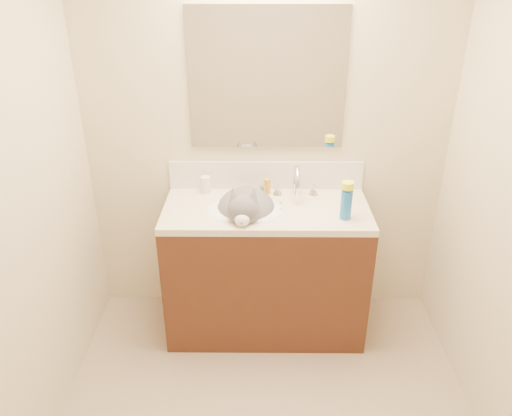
{
  "coord_description": "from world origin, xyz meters",
  "views": [
    {
      "loc": [
        -0.04,
        -1.62,
        2.17
      ],
      "look_at": [
        -0.06,
        0.92,
        0.88
      ],
      "focal_mm": 35.0,
      "sensor_mm": 36.0,
      "label": 1
    }
  ],
  "objects_px": {
    "basin": "(246,220)",
    "faucet": "(296,184)",
    "vanity_cabinet": "(266,272)",
    "silver_jar": "(263,189)",
    "cat": "(246,210)",
    "spray_can": "(346,205)",
    "amber_bottle": "(267,186)",
    "pill_bottle": "(206,185)"
  },
  "relations": [
    {
      "from": "basin",
      "to": "faucet",
      "type": "bearing_deg",
      "value": 29.12
    },
    {
      "from": "vanity_cabinet",
      "to": "silver_jar",
      "type": "distance_m",
      "value": 0.51
    },
    {
      "from": "cat",
      "to": "vanity_cabinet",
      "type": "bearing_deg",
      "value": 11.55
    },
    {
      "from": "basin",
      "to": "spray_can",
      "type": "distance_m",
      "value": 0.59
    },
    {
      "from": "faucet",
      "to": "spray_can",
      "type": "height_order",
      "value": "faucet"
    },
    {
      "from": "silver_jar",
      "to": "amber_bottle",
      "type": "relative_size",
      "value": 0.58
    },
    {
      "from": "cat",
      "to": "pill_bottle",
      "type": "xyz_separation_m",
      "value": [
        -0.25,
        0.21,
        0.07
      ]
    },
    {
      "from": "cat",
      "to": "amber_bottle",
      "type": "xyz_separation_m",
      "value": [
        0.13,
        0.2,
        0.06
      ]
    },
    {
      "from": "cat",
      "to": "silver_jar",
      "type": "bearing_deg",
      "value": 66.83
    },
    {
      "from": "basin",
      "to": "amber_bottle",
      "type": "bearing_deg",
      "value": 59.61
    },
    {
      "from": "pill_bottle",
      "to": "amber_bottle",
      "type": "height_order",
      "value": "pill_bottle"
    },
    {
      "from": "pill_bottle",
      "to": "silver_jar",
      "type": "height_order",
      "value": "pill_bottle"
    },
    {
      "from": "basin",
      "to": "silver_jar",
      "type": "relative_size",
      "value": 7.95
    },
    {
      "from": "vanity_cabinet",
      "to": "spray_can",
      "type": "distance_m",
      "value": 0.7
    },
    {
      "from": "vanity_cabinet",
      "to": "spray_can",
      "type": "xyz_separation_m",
      "value": [
        0.44,
        -0.13,
        0.54
      ]
    },
    {
      "from": "vanity_cabinet",
      "to": "cat",
      "type": "xyz_separation_m",
      "value": [
        -0.12,
        -0.02,
        0.44
      ]
    },
    {
      "from": "vanity_cabinet",
      "to": "pill_bottle",
      "type": "bearing_deg",
      "value": 151.87
    },
    {
      "from": "pill_bottle",
      "to": "silver_jar",
      "type": "distance_m",
      "value": 0.35
    },
    {
      "from": "amber_bottle",
      "to": "spray_can",
      "type": "distance_m",
      "value": 0.54
    },
    {
      "from": "basin",
      "to": "amber_bottle",
      "type": "distance_m",
      "value": 0.28
    },
    {
      "from": "vanity_cabinet",
      "to": "pill_bottle",
      "type": "distance_m",
      "value": 0.65
    },
    {
      "from": "vanity_cabinet",
      "to": "faucet",
      "type": "height_order",
      "value": "faucet"
    },
    {
      "from": "pill_bottle",
      "to": "silver_jar",
      "type": "relative_size",
      "value": 1.89
    },
    {
      "from": "faucet",
      "to": "spray_can",
      "type": "relative_size",
      "value": 1.64
    },
    {
      "from": "amber_bottle",
      "to": "pill_bottle",
      "type": "bearing_deg",
      "value": 178.14
    },
    {
      "from": "silver_jar",
      "to": "cat",
      "type": "bearing_deg",
      "value": -116.37
    },
    {
      "from": "silver_jar",
      "to": "amber_bottle",
      "type": "distance_m",
      "value": 0.03
    },
    {
      "from": "faucet",
      "to": "amber_bottle",
      "type": "xyz_separation_m",
      "value": [
        -0.17,
        0.05,
        -0.04
      ]
    },
    {
      "from": "pill_bottle",
      "to": "silver_jar",
      "type": "xyz_separation_m",
      "value": [
        0.35,
        -0.01,
        -0.03
      ]
    },
    {
      "from": "vanity_cabinet",
      "to": "basin",
      "type": "height_order",
      "value": "basin"
    },
    {
      "from": "vanity_cabinet",
      "to": "faucet",
      "type": "xyz_separation_m",
      "value": [
        0.18,
        0.14,
        0.54
      ]
    },
    {
      "from": "amber_bottle",
      "to": "spray_can",
      "type": "xyz_separation_m",
      "value": [
        0.43,
        -0.32,
        0.04
      ]
    },
    {
      "from": "cat",
      "to": "spray_can",
      "type": "bearing_deg",
      "value": -8.47
    },
    {
      "from": "faucet",
      "to": "cat",
      "type": "height_order",
      "value": "faucet"
    },
    {
      "from": "basin",
      "to": "pill_bottle",
      "type": "relative_size",
      "value": 4.21
    },
    {
      "from": "cat",
      "to": "basin",
      "type": "bearing_deg",
      "value": -91.78
    },
    {
      "from": "cat",
      "to": "pill_bottle",
      "type": "bearing_deg",
      "value": 142.58
    },
    {
      "from": "cat",
      "to": "spray_can",
      "type": "distance_m",
      "value": 0.58
    },
    {
      "from": "basin",
      "to": "faucet",
      "type": "relative_size",
      "value": 1.61
    },
    {
      "from": "cat",
      "to": "pill_bottle",
      "type": "distance_m",
      "value": 0.34
    },
    {
      "from": "pill_bottle",
      "to": "spray_can",
      "type": "xyz_separation_m",
      "value": [
        0.81,
        -0.33,
        0.03
      ]
    },
    {
      "from": "basin",
      "to": "cat",
      "type": "height_order",
      "value": "cat"
    }
  ]
}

